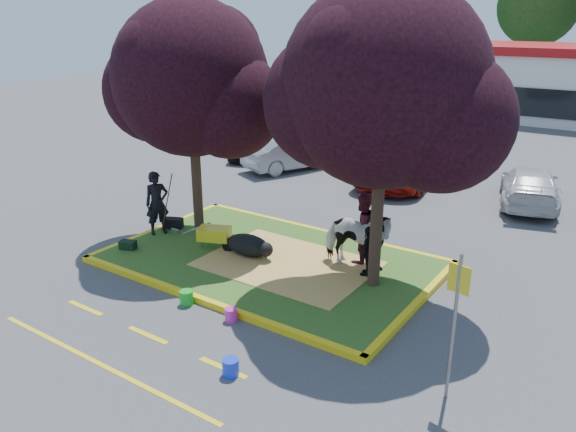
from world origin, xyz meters
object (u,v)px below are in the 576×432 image
Objects in this scene: bucket_blue at (231,367)px; car_black at (254,141)px; cow at (357,239)px; handler at (157,203)px; calf at (248,245)px; car_silver at (293,152)px; sign_post at (455,311)px; bucket_green at (187,298)px; bucket_pink at (231,315)px; wheelbarrow at (214,234)px.

car_black reaches higher than bucket_blue.
handler is at bearing 95.49° from cow.
bucket_blue is 0.08× the size of car_black.
car_silver is at bearing 101.03° from calf.
cow reaches higher than car_silver.
sign_post is at bearing 24.79° from bucket_blue.
calf is at bearing 97.33° from bucket_green.
car_black reaches higher than bucket_green.
calf is 3.91× the size of bucket_blue.
handler is 0.45× the size of car_black.
car_black reaches higher than bucket_pink.
wheelbarrow reaches higher than calf.
car_silver is at bearing 36.41° from handler.
bucket_pink is at bearing 157.69° from cow.
calf is 11.69m from car_black.
cow is 2.92m from calf.
cow reaches higher than bucket_green.
bucket_green is 1.13× the size of bucket_pink.
cow is 5.73× the size of bucket_blue.
bucket_blue reaches higher than bucket_pink.
cow is 5.63× the size of bucket_green.
car_black is at bearing 147.87° from sign_post.
cow is 0.44× the size of car_silver.
handler is at bearing 175.74° from sign_post.
car_silver is (-5.84, 11.17, 0.56)m from bucket_pink.
bucket_pink is (4.74, -2.47, -0.93)m from handler.
handler is 8.78m from car_silver.
bucket_blue is (1.22, -1.49, 0.02)m from bucket_pink.
car_black is at bearing 51.24° from handler.
handler is 6.30× the size of bucket_pink.
sign_post is 6.12m from bucket_green.
cow is 4.35m from bucket_green.
sign_post is at bearing -65.96° from car_black.
car_silver reaches higher than bucket_green.
wheelbarrow is (-1.04, -0.13, 0.12)m from calf.
sign_post is 0.65× the size of car_black.
wheelbarrow is at bearing 171.35° from sign_post.
bucket_blue is at bearing -145.30° from sign_post.
handler is 5.55× the size of bucket_green.
handler is at bearing 120.36° from car_silver.
sign_post reaches higher than bucket_pink.
wheelbarrow is at bearing 133.92° from bucket_blue.
bucket_blue is (5.96, -3.96, -0.91)m from handler.
bucket_pink is 1.92m from bucket_blue.
bucket_blue is (2.51, -1.49, -0.00)m from bucket_green.
handler is (-3.10, -0.22, 0.65)m from calf.
calf is at bearing -56.72° from handler.
calf is at bearing 121.33° from bucket_pink.
car_silver is (-4.55, 11.17, 0.54)m from bucket_green.
calf is 3.18m from handler.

